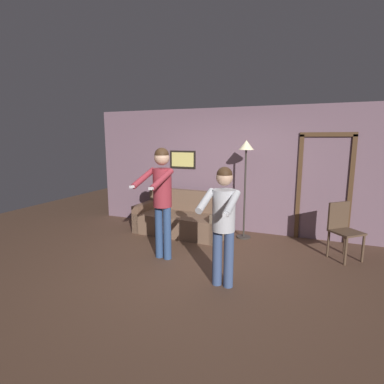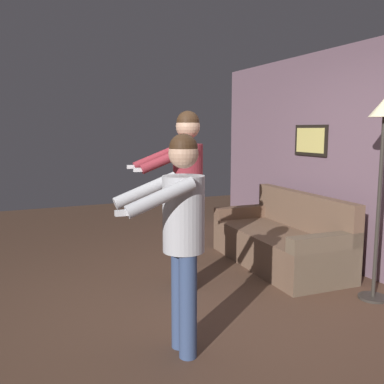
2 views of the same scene
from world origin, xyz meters
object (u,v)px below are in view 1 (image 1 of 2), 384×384
(couch, at_px, (182,220))
(person_standing_right, at_px, (223,217))
(person_standing_left, at_px, (162,192))
(torchiere_lamp, at_px, (246,160))
(dining_chair_distant, at_px, (343,227))

(couch, xyz_separation_m, person_standing_right, (1.43, -1.91, 0.69))
(person_standing_left, xyz_separation_m, person_standing_right, (1.18, -0.55, -0.16))
(torchiere_lamp, relative_size, person_standing_right, 1.20)
(torchiere_lamp, distance_m, dining_chair_distant, 2.05)
(dining_chair_distant, bearing_deg, person_standing_right, -132.58)
(person_standing_right, height_order, dining_chair_distant, person_standing_right)
(torchiere_lamp, xyz_separation_m, person_standing_left, (-1.02, -1.55, -0.43))
(torchiere_lamp, height_order, person_standing_right, torchiere_lamp)
(person_standing_left, bearing_deg, couch, 100.23)
(person_standing_left, bearing_deg, dining_chair_distant, 22.68)
(dining_chair_distant, bearing_deg, person_standing_left, -157.32)
(person_standing_right, distance_m, dining_chair_distant, 2.34)
(couch, distance_m, person_standing_left, 1.63)
(couch, height_order, person_standing_right, person_standing_right)
(couch, xyz_separation_m, dining_chair_distant, (2.99, -0.22, 0.25))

